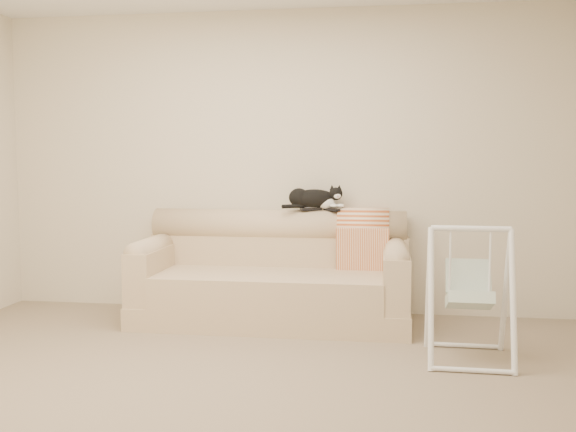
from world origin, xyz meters
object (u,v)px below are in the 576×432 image
(remote_b, at_px, (332,210))
(baby_swing, at_px, (469,293))
(remote_a, at_px, (311,209))
(sofa, at_px, (273,278))
(tuxedo_cat, at_px, (314,198))

(remote_b, height_order, baby_swing, remote_b)
(remote_a, bearing_deg, baby_swing, -42.65)
(sofa, bearing_deg, remote_a, 38.34)
(sofa, xyz_separation_m, remote_a, (0.28, 0.22, 0.56))
(remote_a, height_order, tuxedo_cat, tuxedo_cat)
(remote_a, distance_m, remote_b, 0.18)
(remote_b, relative_size, baby_swing, 0.17)
(tuxedo_cat, bearing_deg, sofa, -142.11)
(remote_b, bearing_deg, tuxedo_cat, 169.75)
(remote_b, relative_size, tuxedo_cat, 0.30)
(sofa, distance_m, baby_swing, 1.68)
(sofa, bearing_deg, baby_swing, -30.39)
(sofa, distance_m, remote_a, 0.67)
(remote_a, xyz_separation_m, baby_swing, (1.17, -1.07, -0.46))
(tuxedo_cat, bearing_deg, remote_a, -147.78)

